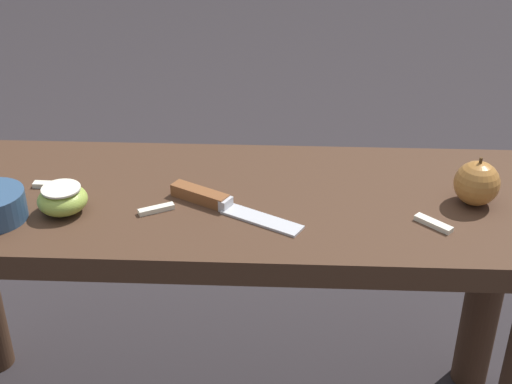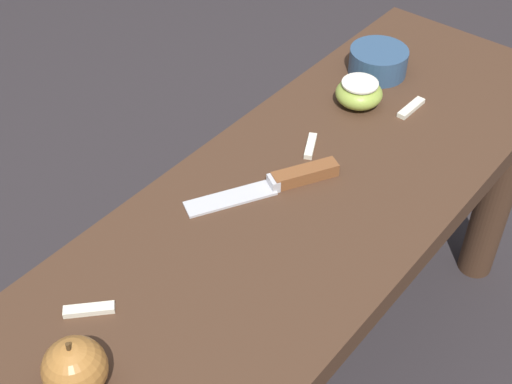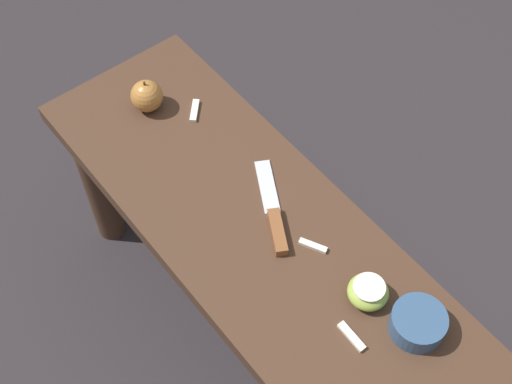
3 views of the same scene
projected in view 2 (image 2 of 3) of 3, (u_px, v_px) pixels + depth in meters
The scene contains 8 objects.
wooden_bench at pixel (301, 248), 1.08m from camera, with size 1.12×0.37×0.50m.
knife at pixel (285, 181), 1.02m from camera, with size 0.21×0.14×0.02m.
apple_whole at pixel (75, 369), 0.75m from camera, with size 0.07×0.07×0.08m.
apple_cut at pixel (359, 93), 1.16m from camera, with size 0.08×0.08×0.04m.
apple_slice_near_knife at pixel (310, 146), 1.08m from camera, with size 0.06×0.04×0.01m.
apple_slice_center at pixel (89, 310), 0.85m from camera, with size 0.05×0.05×0.01m.
apple_slice_near_bowl at pixel (411, 108), 1.16m from camera, with size 0.06×0.02×0.01m.
bowl at pixel (378, 61), 1.22m from camera, with size 0.10×0.10×0.05m.
Camera 2 is at (0.62, 0.41, 1.18)m, focal length 50.00 mm.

